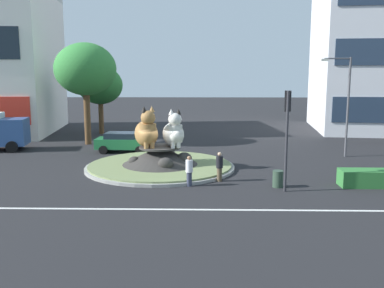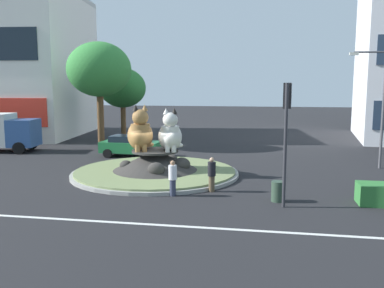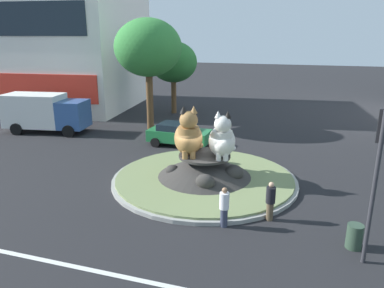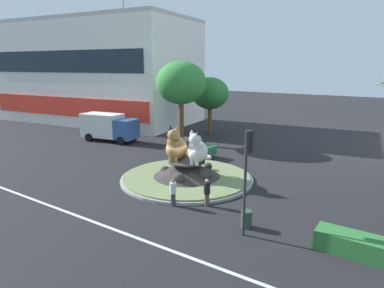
{
  "view_description": "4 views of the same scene",
  "coord_description": "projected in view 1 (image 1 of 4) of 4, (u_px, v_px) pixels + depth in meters",
  "views": [
    {
      "loc": [
        2.64,
        -26.73,
        6.04
      ],
      "look_at": [
        2.05,
        -0.36,
        1.65
      ],
      "focal_mm": 40.12,
      "sensor_mm": 36.0,
      "label": 1
    },
    {
      "loc": [
        6.1,
        -22.39,
        5.04
      ],
      "look_at": [
        1.96,
        0.95,
        1.69
      ],
      "focal_mm": 38.64,
      "sensor_mm": 36.0,
      "label": 2
    },
    {
      "loc": [
        4.65,
        -17.01,
        7.29
      ],
      "look_at": [
        -0.5,
        -0.54,
        2.1
      ],
      "focal_mm": 34.22,
      "sensor_mm": 36.0,
      "label": 3
    },
    {
      "loc": [
        13.22,
        -19.14,
        8.06
      ],
      "look_at": [
        0.03,
        0.65,
        2.52
      ],
      "focal_mm": 31.68,
      "sensor_mm": 36.0,
      "label": 4
    }
  ],
  "objects": [
    {
      "name": "litter_bin",
      "position": [
        278.0,
        179.0,
        22.85
      ],
      "size": [
        0.56,
        0.56,
        0.9
      ],
      "color": "#2D4233",
      "rests_on": "ground"
    },
    {
      "name": "broadleaf_tree_behind_island",
      "position": [
        85.0,
        70.0,
        35.68
      ],
      "size": [
        5.13,
        5.13,
        8.52
      ],
      "color": "brown",
      "rests_on": "ground"
    },
    {
      "name": "ground_plane",
      "position": [
        160.0,
        168.0,
        27.41
      ],
      "size": [
        160.0,
        160.0,
        0.0
      ],
      "primitive_type": "plane",
      "color": "black"
    },
    {
      "name": "second_tree_near_tower",
      "position": [
        100.0,
        85.0,
        42.19
      ],
      "size": [
        4.42,
        4.42,
        6.71
      ],
      "color": "brown",
      "rests_on": "ground"
    },
    {
      "name": "pedestrian_white_shirt",
      "position": [
        189.0,
        170.0,
        22.99
      ],
      "size": [
        0.38,
        0.38,
        1.65
      ],
      "rotation": [
        0.0,
        0.0,
        4.83
      ],
      "color": "#33384C",
      "rests_on": "ground"
    },
    {
      "name": "hatchback_near_shophouse",
      "position": [
        123.0,
        142.0,
        32.9
      ],
      "size": [
        4.24,
        2.23,
        1.51
      ],
      "rotation": [
        0.0,
        0.0,
        -0.04
      ],
      "color": "#1E6B38",
      "rests_on": "ground"
    },
    {
      "name": "pedestrian_black_shirt",
      "position": [
        219.0,
        166.0,
        24.01
      ],
      "size": [
        0.38,
        0.38,
        1.66
      ],
      "rotation": [
        0.0,
        0.0,
        3.45
      ],
      "color": "brown",
      "rests_on": "ground"
    },
    {
      "name": "roundabout_island",
      "position": [
        160.0,
        160.0,
        27.31
      ],
      "size": [
        9.49,
        9.49,
        1.43
      ],
      "color": "gray",
      "rests_on": "ground"
    },
    {
      "name": "streetlight_arm",
      "position": [
        345.0,
        100.0,
        30.53
      ],
      "size": [
        2.21,
        0.38,
        7.12
      ],
      "rotation": [
        0.0,
        0.0,
        3.24
      ],
      "color": "#4C4C51",
      "rests_on": "ground"
    },
    {
      "name": "cat_statue_tabby",
      "position": [
        147.0,
        132.0,
        26.87
      ],
      "size": [
        2.1,
        2.76,
        2.6
      ],
      "rotation": [
        0.0,
        0.0,
        -1.23
      ],
      "color": "#9E703D",
      "rests_on": "roundabout_island"
    },
    {
      "name": "traffic_light_mast",
      "position": [
        287.0,
        122.0,
        21.61
      ],
      "size": [
        0.35,
        0.46,
        5.16
      ],
      "rotation": [
        0.0,
        0.0,
        1.43
      ],
      "color": "#2D2D33",
      "rests_on": "ground"
    },
    {
      "name": "cat_statue_white",
      "position": [
        174.0,
        133.0,
        27.03
      ],
      "size": [
        1.82,
        2.64,
        2.41
      ],
      "rotation": [
        0.0,
        0.0,
        -1.31
      ],
      "color": "silver",
      "rests_on": "roundabout_island"
    },
    {
      "name": "lane_centreline",
      "position": [
        142.0,
        209.0,
        19.2
      ],
      "size": [
        112.0,
        0.2,
        0.01
      ],
      "primitive_type": "cube",
      "color": "silver",
      "rests_on": "ground"
    }
  ]
}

